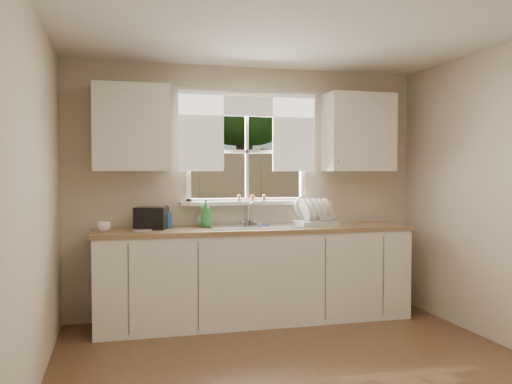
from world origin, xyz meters
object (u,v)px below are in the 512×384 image
object	(u,v)px
dish_rack	(315,217)
cup	(104,227)
soap_bottle_a	(206,213)
black_appliance	(151,218)

from	to	relation	value
dish_rack	cup	size ratio (longest dim) A/B	3.48
dish_rack	cup	world-z (taller)	dish_rack
soap_bottle_a	cup	bearing A→B (deg)	-173.23
dish_rack	black_appliance	xyz separation A→B (m)	(-1.59, 0.06, 0.02)
dish_rack	black_appliance	bearing A→B (deg)	178.00
cup	black_appliance	distance (m)	0.45
cup	black_appliance	bearing A→B (deg)	2.85
dish_rack	cup	xyz separation A→B (m)	(-2.02, -0.09, -0.04)
soap_bottle_a	black_appliance	distance (m)	0.52
soap_bottle_a	cup	xyz separation A→B (m)	(-0.94, -0.19, -0.09)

